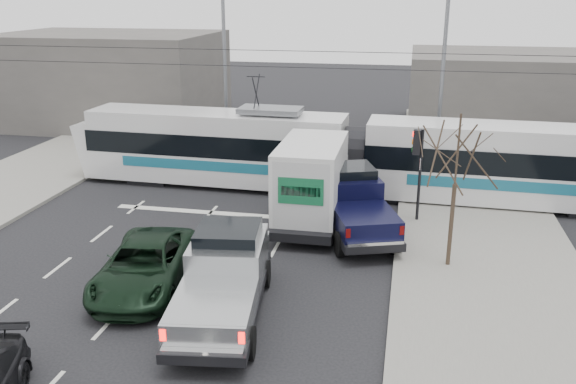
% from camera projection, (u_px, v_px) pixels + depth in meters
% --- Properties ---
extents(ground, '(120.00, 120.00, 0.00)m').
position_uv_depth(ground, '(202.00, 281.00, 19.14)').
color(ground, black).
rests_on(ground, ground).
extents(sidewalk_right, '(6.00, 60.00, 0.15)m').
position_uv_depth(sidewalk_right, '(502.00, 307.00, 17.43)').
color(sidewalk_right, gray).
rests_on(sidewalk_right, ground).
extents(rails, '(60.00, 1.60, 0.03)m').
position_uv_depth(rails, '(273.00, 186.00, 28.44)').
color(rails, '#33302D').
rests_on(rails, ground).
extents(building_left, '(14.00, 10.00, 6.00)m').
position_uv_depth(building_left, '(110.00, 78.00, 41.28)').
color(building_left, '#615B57').
rests_on(building_left, ground).
extents(building_right, '(12.00, 10.00, 5.00)m').
position_uv_depth(building_right, '(507.00, 93.00, 38.43)').
color(building_right, '#615B57').
rests_on(building_right, ground).
extents(bare_tree, '(2.40, 2.40, 5.00)m').
position_uv_depth(bare_tree, '(457.00, 157.00, 18.84)').
color(bare_tree, '#47382B').
rests_on(bare_tree, ground).
extents(traffic_signal, '(0.44, 0.44, 3.60)m').
position_uv_depth(traffic_signal, '(418.00, 155.00, 23.11)').
color(traffic_signal, black).
rests_on(traffic_signal, ground).
extents(street_lamp_near, '(2.38, 0.25, 9.00)m').
position_uv_depth(street_lamp_near, '(439.00, 69.00, 29.18)').
color(street_lamp_near, slate).
rests_on(street_lamp_near, ground).
extents(street_lamp_far, '(2.38, 0.25, 9.00)m').
position_uv_depth(street_lamp_far, '(221.00, 59.00, 33.20)').
color(street_lamp_far, slate).
rests_on(street_lamp_far, ground).
extents(catenary, '(60.00, 0.20, 7.00)m').
position_uv_depth(catenary, '(272.00, 103.00, 27.22)').
color(catenary, black).
rests_on(catenary, ground).
extents(tram, '(24.97, 3.30, 5.08)m').
position_uv_depth(tram, '(355.00, 155.00, 26.82)').
color(tram, silver).
rests_on(tram, ground).
extents(silver_pickup, '(2.88, 6.35, 2.23)m').
position_uv_depth(silver_pickup, '(225.00, 275.00, 17.10)').
color(silver_pickup, black).
rests_on(silver_pickup, ground).
extents(box_truck, '(2.30, 6.63, 3.31)m').
position_uv_depth(box_truck, '(313.00, 181.00, 23.67)').
color(box_truck, black).
rests_on(box_truck, ground).
extents(navy_pickup, '(3.81, 5.99, 2.37)m').
position_uv_depth(navy_pickup, '(353.00, 202.00, 22.72)').
color(navy_pickup, black).
rests_on(navy_pickup, ground).
extents(green_car, '(3.12, 5.52, 1.46)m').
position_uv_depth(green_car, '(145.00, 265.00, 18.55)').
color(green_car, black).
rests_on(green_car, ground).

